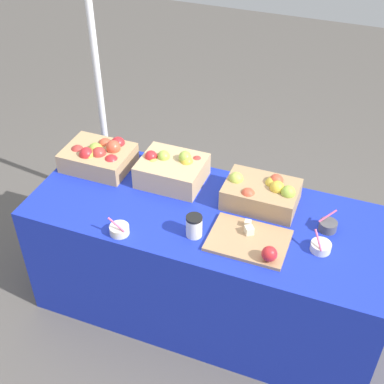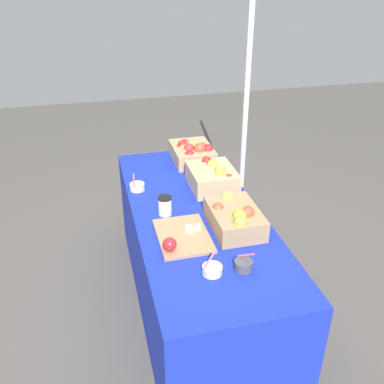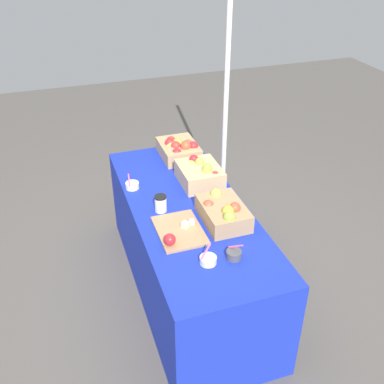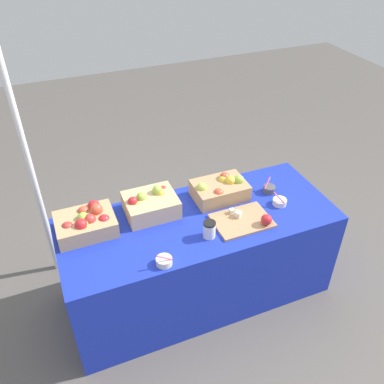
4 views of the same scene
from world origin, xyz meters
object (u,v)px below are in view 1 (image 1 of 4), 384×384
(apple_crate_left, at_px, (98,156))
(cutting_board_front, at_px, (252,242))
(sample_bowl_far, at_px, (328,226))
(apple_crate_middle, at_px, (172,169))
(sample_bowl_mid, at_px, (119,230))
(coffee_cup, at_px, (194,226))
(tent_pole, at_px, (96,62))
(sample_bowl_near, at_px, (321,247))
(apple_crate_right, at_px, (262,193))

(apple_crate_left, height_order, cutting_board_front, apple_crate_left)
(sample_bowl_far, bearing_deg, apple_crate_middle, 173.54)
(apple_crate_left, height_order, sample_bowl_mid, apple_crate_left)
(coffee_cup, xyz_separation_m, tent_pole, (-0.98, 0.86, 0.33))
(cutting_board_front, distance_m, sample_bowl_near, 0.33)
(apple_crate_middle, relative_size, cutting_board_front, 0.91)
(apple_crate_left, height_order, sample_bowl_far, apple_crate_left)
(sample_bowl_far, relative_size, coffee_cup, 0.90)
(coffee_cup, bearing_deg, sample_bowl_far, 24.40)
(sample_bowl_mid, distance_m, sample_bowl_far, 1.03)
(cutting_board_front, xyz_separation_m, sample_bowl_mid, (-0.63, -0.16, 0.01))
(apple_crate_middle, relative_size, tent_pole, 0.16)
(apple_crate_left, height_order, coffee_cup, apple_crate_left)
(coffee_cup, height_order, tent_pole, tent_pole)
(sample_bowl_far, bearing_deg, tent_pole, 159.74)
(sample_bowl_mid, height_order, coffee_cup, coffee_cup)
(apple_crate_left, relative_size, cutting_board_front, 0.99)
(apple_crate_left, distance_m, cutting_board_front, 1.05)
(cutting_board_front, bearing_deg, sample_bowl_mid, -166.13)
(apple_crate_right, xyz_separation_m, cutting_board_front, (0.04, -0.32, -0.05))
(apple_crate_left, bearing_deg, sample_bowl_near, -9.84)
(apple_crate_middle, height_order, sample_bowl_far, apple_crate_middle)
(sample_bowl_near, relative_size, tent_pole, 0.05)
(apple_crate_middle, relative_size, sample_bowl_far, 3.31)
(apple_crate_right, height_order, coffee_cup, apple_crate_right)
(coffee_cup, bearing_deg, sample_bowl_near, 11.06)
(cutting_board_front, xyz_separation_m, sample_bowl_near, (0.31, 0.08, 0.00))
(apple_crate_middle, relative_size, sample_bowl_near, 3.38)
(tent_pole, bearing_deg, cutting_board_front, -33.12)
(cutting_board_front, bearing_deg, tent_pole, 146.88)
(apple_crate_middle, distance_m, sample_bowl_near, 0.91)
(sample_bowl_far, relative_size, tent_pole, 0.05)
(cutting_board_front, bearing_deg, apple_crate_right, 97.20)
(apple_crate_right, bearing_deg, apple_crate_middle, 177.67)
(sample_bowl_far, xyz_separation_m, tent_pole, (-1.59, 0.59, 0.36))
(apple_crate_right, xyz_separation_m, coffee_cup, (-0.24, -0.35, -0.01))
(apple_crate_right, height_order, sample_bowl_mid, apple_crate_right)
(apple_crate_middle, bearing_deg, sample_bowl_far, -6.46)
(tent_pole, bearing_deg, sample_bowl_far, -20.26)
(apple_crate_middle, distance_m, tent_pole, 0.91)
(cutting_board_front, relative_size, sample_bowl_far, 3.63)
(apple_crate_right, distance_m, cutting_board_front, 0.33)
(coffee_cup, bearing_deg, apple_crate_middle, 126.03)
(sample_bowl_mid, distance_m, coffee_cup, 0.37)
(apple_crate_middle, xyz_separation_m, sample_bowl_far, (0.88, -0.10, -0.05))
(cutting_board_front, relative_size, tent_pole, 0.17)
(apple_crate_left, distance_m, sample_bowl_near, 1.34)
(apple_crate_right, relative_size, sample_bowl_near, 3.67)
(apple_crate_left, height_order, apple_crate_middle, apple_crate_middle)
(apple_crate_right, height_order, sample_bowl_near, apple_crate_right)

